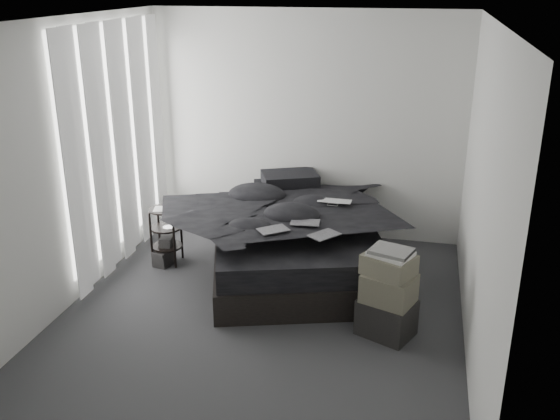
% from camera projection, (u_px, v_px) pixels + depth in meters
% --- Properties ---
extents(floor, '(3.60, 4.20, 0.01)m').
position_uv_depth(floor, '(260.00, 317.00, 5.69)').
color(floor, '#353538').
rests_on(floor, ground).
extents(ceiling, '(3.60, 4.20, 0.01)m').
position_uv_depth(ceiling, '(256.00, 20.00, 4.77)').
color(ceiling, white).
rests_on(ceiling, ground).
extents(wall_back, '(3.60, 0.01, 2.60)m').
position_uv_depth(wall_back, '(306.00, 126.00, 7.14)').
color(wall_back, silver).
rests_on(wall_back, ground).
extents(wall_front, '(3.60, 0.01, 2.60)m').
position_uv_depth(wall_front, '(156.00, 300.00, 3.32)').
color(wall_front, silver).
rests_on(wall_front, ground).
extents(wall_left, '(0.01, 4.20, 2.60)m').
position_uv_depth(wall_left, '(66.00, 167.00, 5.62)').
color(wall_left, silver).
rests_on(wall_left, ground).
extents(wall_right, '(0.01, 4.20, 2.60)m').
position_uv_depth(wall_right, '(481.00, 198.00, 4.85)').
color(wall_right, silver).
rests_on(wall_right, ground).
extents(window_left, '(0.02, 2.00, 2.30)m').
position_uv_depth(window_left, '(114.00, 138.00, 6.42)').
color(window_left, white).
rests_on(window_left, wall_left).
extents(curtain_left, '(0.06, 2.12, 2.48)m').
position_uv_depth(curtain_left, '(119.00, 145.00, 6.43)').
color(curtain_left, white).
rests_on(curtain_left, wall_left).
extents(bed, '(2.24, 2.58, 0.30)m').
position_uv_depth(bed, '(295.00, 257.00, 6.54)').
color(bed, black).
rests_on(bed, floor).
extents(mattress, '(2.16, 2.50, 0.23)m').
position_uv_depth(mattress, '(295.00, 234.00, 6.45)').
color(mattress, black).
rests_on(mattress, bed).
extents(duvet, '(2.10, 2.27, 0.25)m').
position_uv_depth(duvet, '(296.00, 214.00, 6.31)').
color(duvet, black).
rests_on(duvet, mattress).
extents(pillow_lower, '(0.76, 0.62, 0.15)m').
position_uv_depth(pillow_lower, '(283.00, 190.00, 7.17)').
color(pillow_lower, black).
rests_on(pillow_lower, mattress).
extents(pillow_upper, '(0.73, 0.64, 0.14)m').
position_uv_depth(pillow_upper, '(290.00, 179.00, 7.11)').
color(pillow_upper, black).
rests_on(pillow_upper, pillow_lower).
extents(laptop, '(0.35, 0.23, 0.03)m').
position_uv_depth(laptop, '(334.00, 196.00, 6.39)').
color(laptop, silver).
rests_on(laptop, duvet).
extents(comic_a, '(0.33, 0.31, 0.01)m').
position_uv_depth(comic_a, '(273.00, 222.00, 5.75)').
color(comic_a, black).
rests_on(comic_a, duvet).
extents(comic_b, '(0.29, 0.21, 0.01)m').
position_uv_depth(comic_b, '(305.00, 214.00, 5.92)').
color(comic_b, black).
rests_on(comic_b, duvet).
extents(comic_c, '(0.31, 0.33, 0.01)m').
position_uv_depth(comic_c, '(324.00, 225.00, 5.63)').
color(comic_c, black).
rests_on(comic_c, duvet).
extents(side_stand, '(0.36, 0.36, 0.61)m').
position_uv_depth(side_stand, '(167.00, 236.00, 6.68)').
color(side_stand, black).
rests_on(side_stand, floor).
extents(papers, '(0.27, 0.23, 0.01)m').
position_uv_depth(papers, '(165.00, 209.00, 6.56)').
color(papers, white).
rests_on(papers, side_stand).
extents(floor_books, '(0.20, 0.25, 0.16)m').
position_uv_depth(floor_books, '(164.00, 258.00, 6.70)').
color(floor_books, black).
rests_on(floor_books, floor).
extents(box_lower, '(0.54, 0.50, 0.33)m').
position_uv_depth(box_lower, '(386.00, 317.00, 5.36)').
color(box_lower, black).
rests_on(box_lower, floor).
extents(box_mid, '(0.50, 0.45, 0.25)m').
position_uv_depth(box_mid, '(389.00, 288.00, 5.25)').
color(box_mid, '#5E5B4A').
rests_on(box_mid, box_lower).
extents(box_upper, '(0.49, 0.46, 0.17)m').
position_uv_depth(box_upper, '(389.00, 265.00, 5.19)').
color(box_upper, '#5E5B4A').
rests_on(box_upper, box_mid).
extents(art_book_white, '(0.42, 0.38, 0.03)m').
position_uv_depth(art_book_white, '(391.00, 254.00, 5.15)').
color(art_book_white, silver).
rests_on(art_book_white, box_upper).
extents(art_book_snake, '(0.39, 0.35, 0.03)m').
position_uv_depth(art_book_snake, '(391.00, 251.00, 5.13)').
color(art_book_snake, silver).
rests_on(art_book_snake, art_book_white).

